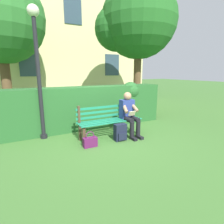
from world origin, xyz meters
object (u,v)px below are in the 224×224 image
at_px(park_bench, 109,120).
at_px(person_seated, 129,113).
at_px(handbag, 90,142).
at_px(backpack, 120,132).
at_px(lamp_post, 37,59).
at_px(tree, 135,22).

bearing_deg(park_bench, person_seated, 162.19).
bearing_deg(handbag, backpack, -178.07).
xyz_separation_m(park_bench, backpack, (-0.11, 0.41, -0.25)).
bearing_deg(lamp_post, tree, -159.54).
distance_m(person_seated, lamp_post, 2.71).
bearing_deg(handbag, tree, -139.09).
relative_size(backpack, lamp_post, 0.13).
distance_m(tree, backpack, 4.73).
xyz_separation_m(handbag, lamp_post, (0.89, -1.12, 1.93)).
relative_size(tree, backpack, 11.87).
bearing_deg(lamp_post, handbag, 128.38).
distance_m(backpack, lamp_post, 2.75).
bearing_deg(tree, person_seated, 53.62).
bearing_deg(tree, lamp_post, 20.46).
distance_m(person_seated, handbag, 1.39).
xyz_separation_m(park_bench, handbag, (0.73, 0.44, -0.33)).
height_order(backpack, handbag, backpack).
xyz_separation_m(tree, lamp_post, (3.83, 1.43, -1.57)).
xyz_separation_m(person_seated, tree, (-1.68, -2.28, 2.98)).
bearing_deg(backpack, park_bench, -74.42).
height_order(tree, backpack, tree).
xyz_separation_m(park_bench, lamp_post, (1.62, -0.68, 1.60)).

